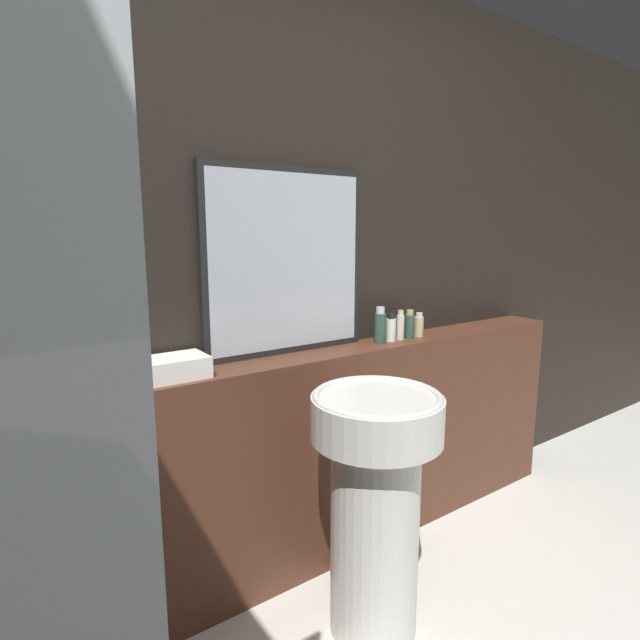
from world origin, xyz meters
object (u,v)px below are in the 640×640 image
(pedestal_sink, at_px, (375,497))
(shampoo_bottle, at_px, (380,326))
(towel_stack, at_px, (175,367))
(body_wash_bottle, at_px, (409,325))
(hand_soap_bottle, at_px, (419,325))
(lotion_bottle, at_px, (400,326))
(conditioner_bottle, at_px, (391,328))
(mirror, at_px, (287,262))

(pedestal_sink, height_order, shampoo_bottle, shampoo_bottle)
(towel_stack, xyz_separation_m, body_wash_bottle, (1.11, 0.00, 0.02))
(towel_stack, xyz_separation_m, shampoo_bottle, (0.93, 0.00, 0.04))
(shampoo_bottle, xyz_separation_m, hand_soap_bottle, (0.25, 0.00, -0.02))
(shampoo_bottle, bearing_deg, lotion_bottle, -0.00)
(conditioner_bottle, bearing_deg, mirror, 170.33)
(pedestal_sink, relative_size, towel_stack, 4.22)
(hand_soap_bottle, bearing_deg, shampoo_bottle, -180.00)
(body_wash_bottle, height_order, hand_soap_bottle, body_wash_bottle)
(conditioner_bottle, bearing_deg, pedestal_sink, -136.88)
(shampoo_bottle, distance_m, conditioner_bottle, 0.07)
(towel_stack, bearing_deg, mirror, 9.58)
(towel_stack, distance_m, lotion_bottle, 1.06)
(pedestal_sink, distance_m, lotion_bottle, 0.83)
(lotion_bottle, bearing_deg, towel_stack, 180.00)
(shampoo_bottle, bearing_deg, hand_soap_bottle, 0.00)
(mirror, xyz_separation_m, lotion_bottle, (0.55, -0.08, -0.31))
(pedestal_sink, bearing_deg, conditioner_bottle, 43.12)
(towel_stack, height_order, shampoo_bottle, shampoo_bottle)
(lotion_bottle, xyz_separation_m, body_wash_bottle, (0.06, 0.00, -0.00))
(towel_stack, bearing_deg, pedestal_sink, -39.47)
(shampoo_bottle, bearing_deg, body_wash_bottle, 0.00)
(body_wash_bottle, bearing_deg, shampoo_bottle, 180.00)
(lotion_bottle, distance_m, hand_soap_bottle, 0.12)
(pedestal_sink, xyz_separation_m, conditioner_bottle, (0.47, 0.44, 0.47))
(lotion_bottle, bearing_deg, hand_soap_bottle, 0.00)
(lotion_bottle, bearing_deg, mirror, 171.33)
(pedestal_sink, height_order, hand_soap_bottle, hand_soap_bottle)
(shampoo_bottle, xyz_separation_m, body_wash_bottle, (0.18, 0.00, -0.01))
(shampoo_bottle, height_order, lotion_bottle, shampoo_bottle)
(body_wash_bottle, bearing_deg, conditioner_bottle, 180.00)
(conditioner_bottle, xyz_separation_m, hand_soap_bottle, (0.18, 0.00, -0.01))
(conditioner_bottle, distance_m, lotion_bottle, 0.06)
(mirror, xyz_separation_m, conditioner_bottle, (0.50, -0.08, -0.31))
(conditioner_bottle, distance_m, body_wash_bottle, 0.12)
(towel_stack, bearing_deg, shampoo_bottle, 0.00)
(shampoo_bottle, distance_m, hand_soap_bottle, 0.25)
(pedestal_sink, height_order, body_wash_bottle, body_wash_bottle)
(conditioner_bottle, bearing_deg, hand_soap_bottle, 0.00)
(shampoo_bottle, bearing_deg, pedestal_sink, -132.53)
(towel_stack, relative_size, body_wash_bottle, 1.58)
(body_wash_bottle, bearing_deg, hand_soap_bottle, 0.00)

